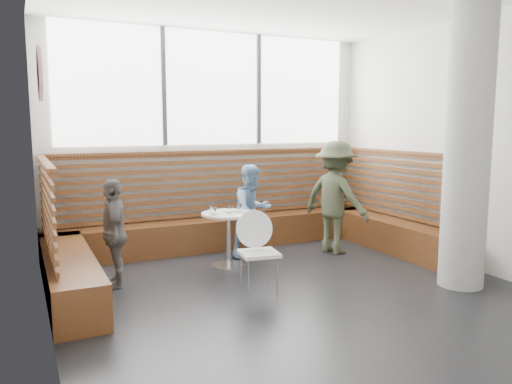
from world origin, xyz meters
name	(u,v)px	position (x,y,z in m)	size (l,w,h in m)	color
room	(296,147)	(0.00, 0.00, 1.60)	(5.00, 5.00, 3.20)	silver
booth	(232,227)	(0.00, 1.77, 0.41)	(5.00, 2.50, 1.44)	#482712
concrete_column	(468,146)	(1.85, -0.60, 1.60)	(0.50, 0.50, 3.20)	gray
wall_art	(39,73)	(-2.46, 0.40, 2.30)	(0.50, 0.50, 0.03)	white
cafe_table	(228,228)	(-0.27, 1.27, 0.51)	(0.69, 0.69, 0.71)	silver
cafe_chair	(256,245)	(-0.35, 0.27, 0.52)	(0.43, 0.42, 0.89)	white
adult_man	(335,197)	(1.40, 1.28, 0.81)	(1.04, 0.60, 1.61)	#3A412B
child_back	(252,211)	(0.22, 1.58, 0.65)	(0.63, 0.49, 1.30)	#688DB5
child_left	(114,233)	(-1.74, 1.10, 0.62)	(0.73, 0.30, 1.24)	#5C5753
plate_near	(217,212)	(-0.40, 1.35, 0.72)	(0.18, 0.18, 0.01)	white
plate_far	(228,210)	(-0.22, 1.40, 0.72)	(0.22, 0.22, 0.02)	white
glass_left	(213,210)	(-0.49, 1.21, 0.77)	(0.08, 0.08, 0.12)	white
glass_mid	(230,209)	(-0.26, 1.23, 0.76)	(0.07, 0.07, 0.10)	white
glass_right	(239,208)	(-0.12, 1.26, 0.77)	(0.07, 0.07, 0.11)	white
menu_card	(242,215)	(-0.17, 1.05, 0.71)	(0.21, 0.15, 0.00)	#A5C64C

